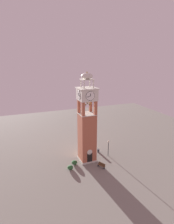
% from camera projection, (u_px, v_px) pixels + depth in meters
% --- Properties ---
extents(ground, '(80.00, 80.00, 0.00)m').
position_uv_depth(ground, '(87.00, 159.00, 38.24)').
color(ground, gray).
extents(clock_tower, '(3.67, 3.67, 18.32)m').
position_uv_depth(clock_tower, '(87.00, 126.00, 36.11)').
color(clock_tower, '#AD5B42').
rests_on(clock_tower, ground).
extents(park_bench, '(1.12, 1.62, 0.95)m').
position_uv_depth(park_bench, '(101.00, 165.00, 35.33)').
color(park_bench, brown).
rests_on(park_bench, ground).
extents(lamp_post, '(0.36, 0.36, 3.61)m').
position_uv_depth(lamp_post, '(108.00, 145.00, 39.04)').
color(lamp_post, black).
rests_on(lamp_post, ground).
extents(trash_bin, '(0.52, 0.52, 0.80)m').
position_uv_depth(trash_bin, '(98.00, 151.00, 41.12)').
color(trash_bin, '#4C4C51').
rests_on(trash_bin, ground).
extents(shrub_near_entry, '(1.05, 1.05, 1.01)m').
position_uv_depth(shrub_near_entry, '(83.00, 151.00, 40.83)').
color(shrub_near_entry, '#28562D').
rests_on(shrub_near_entry, ground).
extents(shrub_left_of_tower, '(1.13, 1.13, 0.74)m').
position_uv_depth(shrub_left_of_tower, '(74.00, 162.00, 36.46)').
color(shrub_left_of_tower, '#28562D').
rests_on(shrub_left_of_tower, ground).
extents(shrub_behind_bench, '(1.10, 1.10, 0.74)m').
position_uv_depth(shrub_behind_bench, '(70.00, 167.00, 34.78)').
color(shrub_behind_bench, '#28562D').
rests_on(shrub_behind_bench, ground).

